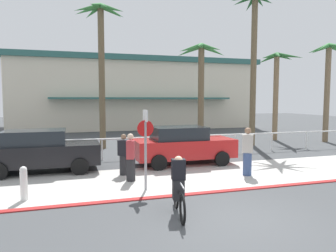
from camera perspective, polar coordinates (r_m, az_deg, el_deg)
name	(u,v)px	position (r m, az deg, el deg)	size (l,w,h in m)	color
ground_plane	(144,153)	(17.12, -4.46, -4.85)	(80.00, 80.00, 0.00)	#424447
sidewalk_strip	(177,178)	(11.64, 1.72, -9.44)	(44.00, 4.00, 0.02)	beige
curb_paint	(198,193)	(9.83, 5.50, -12.14)	(44.00, 0.24, 0.03)	maroon
building_backdrop	(133,94)	(34.73, -6.46, 5.84)	(24.24, 12.76, 6.96)	beige
rail_fence	(150,141)	(15.55, -3.30, -2.70)	(23.56, 0.08, 1.04)	white
stop_sign_bike_lane	(145,138)	(9.83, -4.14, -2.21)	(0.52, 0.56, 2.56)	gray
bollard_0	(24,183)	(9.90, -24.83, -9.44)	(0.20, 0.20, 1.00)	white
palm_tree_2	(101,39)	(19.05, -12.10, 15.23)	(3.06, 3.15, 8.37)	brown
palm_tree_3	(201,71)	(18.81, 5.98, 9.93)	(2.98, 3.14, 6.19)	brown
palm_tree_4	(254,31)	(20.57, 15.48, 16.34)	(3.30, 3.19, 9.32)	brown
palm_tree_5	(277,76)	(23.40, 19.27, 8.64)	(2.57, 3.01, 6.18)	#846B4C
palm_tree_6	(328,68)	(23.79, 27.15, 9.34)	(3.13, 3.18, 6.64)	#756047
car_black_1	(41,151)	(13.32, -22.24, -4.20)	(4.40, 2.02, 1.69)	black
car_red_2	(183,145)	(13.91, 2.73, -3.47)	(4.40, 2.02, 1.69)	red
cyclist_black_0	(179,187)	(8.00, 1.95, -11.03)	(0.41, 1.80, 1.50)	black
pedestrian_0	(247,153)	(12.19, 14.30, -4.85)	(0.48, 0.44, 1.84)	#384C7A
pedestrian_1	(124,156)	(12.04, -8.08, -5.53)	(0.46, 0.47, 1.58)	#232326
pedestrian_2	(131,159)	(11.10, -6.83, -6.06)	(0.40, 0.46, 1.70)	#232326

